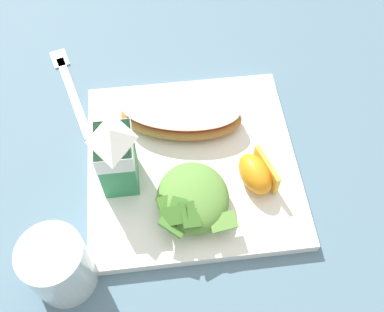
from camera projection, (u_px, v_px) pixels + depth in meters
The scene contains 8 objects.
ground at pixel (192, 166), 0.62m from camera, with size 3.00×3.00×0.00m, color slate.
white_plate at pixel (192, 163), 0.61m from camera, with size 0.28×0.28×0.02m, color white.
cheesy_pizza_bread at pixel (181, 114), 0.63m from camera, with size 0.11×0.18×0.04m.
green_salad_pile at pixel (193, 198), 0.55m from camera, with size 0.10×0.09×0.05m.
milk_carton at pixel (116, 154), 0.54m from camera, with size 0.06×0.05×0.11m.
orange_wedge_front at pixel (256, 173), 0.57m from camera, with size 0.07×0.05×0.04m.
metal_fork at pixel (69, 84), 0.70m from camera, with size 0.19×0.07×0.01m.
drinking_clear_cup at pixel (59, 266), 0.50m from camera, with size 0.07×0.07×0.09m, color silver.
Camera 1 is at (-0.31, 0.04, 0.53)m, focal length 42.04 mm.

